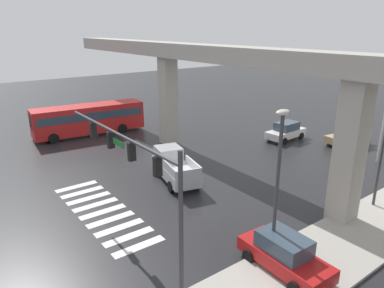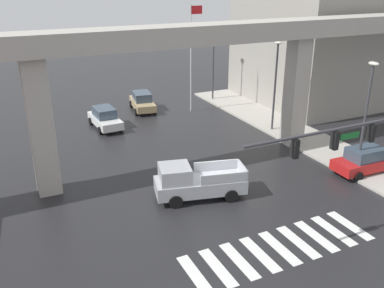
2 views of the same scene
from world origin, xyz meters
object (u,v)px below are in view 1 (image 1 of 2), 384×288
(city_bus, at_px, (89,118))
(sedan_tan, at_px, (348,136))
(sedan_white, at_px, (286,131))
(sedan_red, at_px, (284,254))
(street_lamp_near_corner, at_px, (278,172))
(traffic_signal_mast, at_px, (134,161))
(pickup_truck, at_px, (174,166))

(city_bus, xyz_separation_m, sedan_tan, (17.49, 17.80, -0.87))
(city_bus, height_order, sedan_white, city_bus)
(city_bus, distance_m, sedan_tan, 24.97)
(sedan_red, distance_m, street_lamp_near_corner, 3.76)
(city_bus, xyz_separation_m, sedan_red, (25.84, -1.28, -0.87))
(sedan_red, relative_size, traffic_signal_mast, 0.40)
(sedan_white, relative_size, sedan_tan, 0.97)
(sedan_white, bearing_deg, traffic_signal_mast, -69.28)
(pickup_truck, xyz_separation_m, street_lamp_near_corner, (10.64, -1.78, 3.57))
(pickup_truck, distance_m, sedan_white, 14.09)
(pickup_truck, bearing_deg, sedan_red, -8.82)
(sedan_white, height_order, sedan_tan, same)
(sedan_red, relative_size, sedan_tan, 0.97)
(sedan_tan, bearing_deg, pickup_truck, -99.69)
(pickup_truck, bearing_deg, city_bus, -178.12)
(sedan_tan, height_order, traffic_signal_mast, traffic_signal_mast)
(city_bus, height_order, traffic_signal_mast, traffic_signal_mast)
(sedan_tan, relative_size, traffic_signal_mast, 0.41)
(street_lamp_near_corner, bearing_deg, sedan_red, 2.65)
(pickup_truck, bearing_deg, sedan_tan, 80.31)
(sedan_red, bearing_deg, sedan_white, 129.08)
(pickup_truck, distance_m, sedan_tan, 17.57)
(city_bus, relative_size, sedan_tan, 2.44)
(pickup_truck, relative_size, sedan_red, 1.24)
(city_bus, relative_size, traffic_signal_mast, 1.01)
(pickup_truck, distance_m, street_lamp_near_corner, 11.36)
(city_bus, bearing_deg, sedan_tan, 45.50)
(city_bus, xyz_separation_m, traffic_signal_mast, (20.70, -5.77, 2.94))
(pickup_truck, distance_m, sedan_red, 11.44)
(traffic_signal_mast, height_order, street_lamp_near_corner, street_lamp_near_corner)
(city_bus, bearing_deg, sedan_white, 48.01)
(pickup_truck, relative_size, sedan_tan, 1.20)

